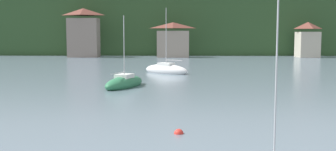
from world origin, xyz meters
TOP-DOWN VIEW (x-y plane):
  - wooded_hillside at (4.44, 146.20)m, footprint 352.00×63.32m
  - shore_building_west at (-19.84, 103.90)m, footprint 6.90×4.64m
  - shore_building_westcentral at (0.00, 103.56)m, footprint 7.32×3.93m
  - shore_building_central at (29.75, 104.13)m, footprint 4.55×5.12m
  - sailboat_far_3 at (-0.67, 66.07)m, footprint 6.51×5.54m
  - sailboat_far_5 at (-4.38, 51.86)m, footprint 4.22×6.80m
  - mooring_buoy_mid at (0.69, 33.36)m, footprint 0.49×0.49m

SIDE VIEW (x-z plane):
  - mooring_buoy_mid at x=0.69m, z-range -0.25..0.25m
  - sailboat_far_5 at x=-4.38m, z-range -3.24..3.99m
  - sailboat_far_3 at x=-0.67m, z-range -4.03..4.86m
  - shore_building_westcentral at x=0.00m, z-range -0.12..7.56m
  - shore_building_central at x=29.75m, z-range -0.12..7.63m
  - shore_building_west at x=-19.84m, z-range -0.16..10.62m
  - wooded_hillside at x=4.44m, z-range -10.44..21.91m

